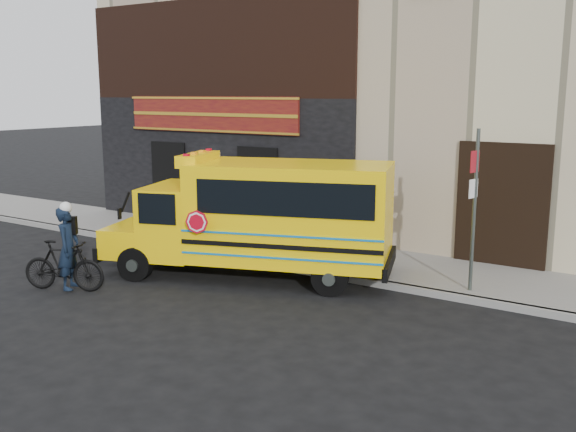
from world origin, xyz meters
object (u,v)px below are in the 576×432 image
(bicycle, at_px, (64,266))
(cyclist, at_px, (68,250))
(sign_pole, at_px, (474,207))
(school_bus, at_px, (263,215))

(bicycle, height_order, cyclist, cyclist)
(sign_pole, xyz_separation_m, cyclist, (-7.59, -4.33, -1.05))
(sign_pole, relative_size, cyclist, 1.96)
(sign_pole, height_order, cyclist, sign_pole)
(sign_pole, distance_m, cyclist, 8.80)
(cyclist, bearing_deg, sign_pole, -90.10)
(bicycle, relative_size, cyclist, 1.03)
(sign_pole, relative_size, bicycle, 1.90)
(cyclist, bearing_deg, bicycle, 91.59)
(cyclist, bearing_deg, school_bus, -73.90)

